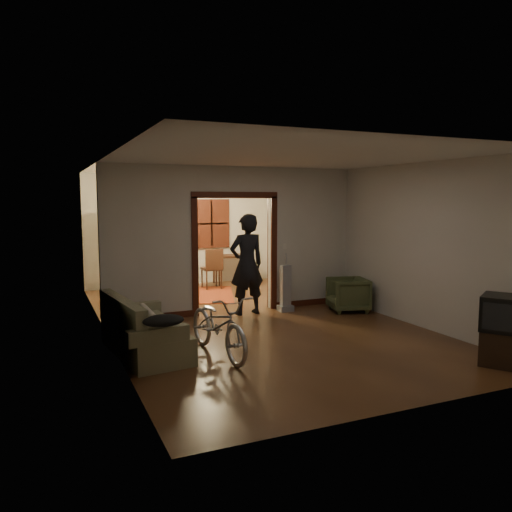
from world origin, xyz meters
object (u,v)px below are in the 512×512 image
sofa (145,325)px  person (247,264)px  bicycle (218,324)px  armchair (348,294)px  locker (141,249)px  desk (233,269)px

sofa → person: bearing=29.7°
bicycle → armchair: (3.25, 1.64, -0.11)m
bicycle → locker: bearing=83.7°
sofa → desk: 6.05m
sofa → desk: (3.27, 5.09, -0.04)m
person → desk: (1.01, 3.38, -0.59)m
locker → desk: locker is taller
sofa → armchair: sofa is taller
bicycle → armchair: 3.64m
locker → sofa: bearing=-112.2°
person → locker: 3.70m
sofa → armchair: (4.16, 1.15, -0.08)m
desk → person: bearing=-113.2°
desk → armchair: bearing=-83.8°
sofa → person: (2.26, 1.72, 0.54)m
sofa → person: size_ratio=0.93×
armchair → desk: 4.05m
bicycle → armchair: size_ratio=2.33×
armchair → desk: desk is taller
person → armchair: bearing=158.3°
bicycle → sofa: bearing=145.9°
bicycle → desk: bicycle is taller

